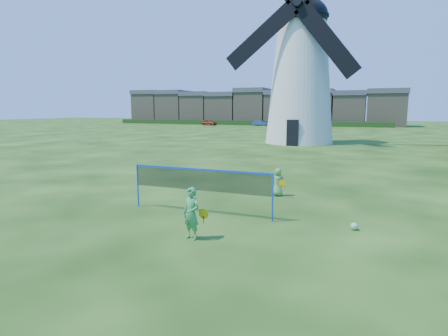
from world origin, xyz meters
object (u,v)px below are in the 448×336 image
object	(u,v)px
player_girl	(191,214)
car_right	(260,123)
badminton_net	(200,181)
player_boy	(278,182)
play_ball	(354,226)
car_left	(209,123)
windmill	(301,72)

from	to	relation	value
player_girl	car_right	xyz separation A→B (m)	(-17.59, 67.40, -0.17)
badminton_net	player_boy	xyz separation A→B (m)	(1.84, 3.51, -0.57)
play_ball	car_right	world-z (taller)	car_right
player_boy	car_left	xyz separation A→B (m)	(-29.43, 59.27, 0.02)
badminton_net	car_right	world-z (taller)	badminton_net
car_right	windmill	bearing A→B (deg)	-156.26
player_girl	player_boy	distance (m)	5.95
badminton_net	play_ball	world-z (taller)	badminton_net
windmill	car_right	world-z (taller)	windmill
play_ball	car_left	bearing A→B (deg)	117.44
player_boy	windmill	bearing A→B (deg)	-85.41
badminton_net	player_boy	bearing A→B (deg)	62.38
windmill	player_boy	size ratio (longest dim) A/B	17.78
badminton_net	windmill	bearing A→B (deg)	93.59
player_girl	car_right	world-z (taller)	player_girl
windmill	player_girl	size ratio (longest dim) A/B	14.11
badminton_net	car_left	xyz separation A→B (m)	(-27.60, 62.78, -0.54)
badminton_net	car_left	world-z (taller)	badminton_net
player_girl	player_boy	xyz separation A→B (m)	(0.98, 5.87, -0.15)
player_boy	car_right	xyz separation A→B (m)	(-18.57, 61.53, -0.02)
car_left	car_right	world-z (taller)	car_left
windmill	car_left	distance (m)	44.16
badminton_net	player_girl	xyz separation A→B (m)	(0.85, -2.36, -0.42)
badminton_net	car_right	bearing A→B (deg)	104.43
badminton_net	car_left	bearing A→B (deg)	113.73
windmill	play_ball	bearing A→B (deg)	-76.34
play_ball	car_right	distance (m)	68.46
car_left	car_right	bearing A→B (deg)	-67.94
car_left	windmill	bearing A→B (deg)	-133.35
player_girl	play_ball	size ratio (longest dim) A/B	6.55
player_girl	player_boy	bearing A→B (deg)	96.73
windmill	badminton_net	size ratio (longest dim) A/B	4.03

